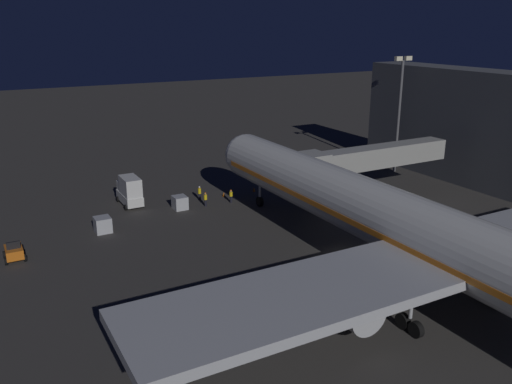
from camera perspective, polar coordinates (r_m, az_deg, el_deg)
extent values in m
plane|color=#383533|center=(51.60, 9.74, -6.91)|extent=(320.00, 320.00, 0.00)
cylinder|color=silver|center=(43.05, 18.02, -4.51)|extent=(5.28, 60.14, 5.28)
sphere|color=silver|center=(66.09, -1.07, 3.96)|extent=(5.18, 5.18, 5.18)
cube|color=orange|center=(43.20, 17.98, -5.00)|extent=(5.34, 57.74, 0.50)
cube|color=black|center=(64.52, -0.42, 4.47)|extent=(2.91, 1.40, 0.90)
cube|color=#B7BABF|center=(42.29, 19.70, -6.45)|extent=(49.19, 7.97, 0.70)
cylinder|color=#B7BABF|center=(49.85, 25.16, -5.91)|extent=(2.93, 5.07, 2.93)
cylinder|color=black|center=(51.21, 22.91, -4.99)|extent=(2.49, 0.15, 2.49)
cylinder|color=#B7BABF|center=(38.39, 9.61, -11.41)|extent=(2.93, 5.07, 2.93)
cylinder|color=black|center=(40.14, 7.35, -9.93)|extent=(2.49, 0.15, 2.49)
cylinder|color=#B7BABF|center=(63.98, 0.41, 0.51)|extent=(0.28, 0.28, 2.37)
cylinder|color=black|center=(64.52, 0.40, -1.01)|extent=(0.45, 1.20, 1.20)
cylinder|color=#B7BABF|center=(45.71, 23.90, -8.30)|extent=(0.28, 0.28, 2.37)
cylinder|color=black|center=(46.81, 23.00, -10.00)|extent=(0.45, 1.20, 1.20)
cylinder|color=black|center=(46.14, 24.26, -10.58)|extent=(0.45, 1.20, 1.20)
cylinder|color=#B7BABF|center=(39.84, 16.31, -11.33)|extent=(0.28, 0.28, 2.37)
cylinder|color=black|center=(41.10, 15.44, -13.16)|extent=(0.45, 1.20, 1.20)
cylinder|color=black|center=(40.33, 16.75, -13.92)|extent=(0.45, 1.20, 1.20)
cube|color=#9E9E99|center=(67.29, 13.01, 3.76)|extent=(19.95, 2.60, 2.50)
cube|color=#9E9E99|center=(61.24, 5.99, 2.77)|extent=(3.20, 3.40, 3.00)
cube|color=black|center=(60.47, 4.90, 2.61)|extent=(0.70, 3.20, 2.70)
cylinder|color=#B7BABF|center=(62.75, 6.65, -0.15)|extent=(0.56, 0.56, 4.36)
cylinder|color=black|center=(63.68, 7.03, -1.69)|extent=(0.25, 0.60, 0.60)
cylinder|color=black|center=(63.02, 6.14, -1.86)|extent=(0.25, 0.60, 0.60)
cylinder|color=#59595E|center=(80.94, 15.00, 7.71)|extent=(0.40, 0.40, 16.23)
cube|color=#F9EFC6|center=(80.64, 15.96, 13.60)|extent=(1.10, 0.50, 0.60)
cube|color=#F9EFC6|center=(79.40, 15.00, 13.62)|extent=(1.10, 0.50, 0.60)
cube|color=orange|center=(54.95, -24.47, -5.85)|extent=(1.50, 2.45, 0.90)
cube|color=black|center=(54.32, -24.54, -5.21)|extent=(1.20, 0.20, 0.70)
cylinder|color=black|center=(55.96, -23.67, -5.83)|extent=(0.24, 0.70, 0.70)
cylinder|color=black|center=(55.89, -25.32, -6.08)|extent=(0.24, 0.70, 0.70)
cylinder|color=black|center=(54.37, -23.47, -6.48)|extent=(0.24, 0.70, 0.70)
cylinder|color=black|center=(54.30, -25.17, -6.74)|extent=(0.24, 0.70, 0.70)
cube|color=silver|center=(66.75, -13.35, -0.59)|extent=(2.00, 5.11, 1.10)
cube|color=silver|center=(65.68, -13.29, 0.62)|extent=(1.90, 3.57, 2.19)
cube|color=silver|center=(68.05, -13.82, 0.70)|extent=(1.80, 1.60, 1.10)
cylinder|color=black|center=(68.83, -12.88, -0.48)|extent=(0.24, 0.70, 0.70)
cylinder|color=black|center=(68.32, -14.58, -0.75)|extent=(0.24, 0.70, 0.70)
cylinder|color=black|center=(65.56, -11.99, -1.33)|extent=(0.24, 0.70, 0.70)
cylinder|color=black|center=(65.03, -13.77, -1.62)|extent=(0.24, 0.70, 0.70)
cube|color=#B7BABF|center=(58.82, -16.08, -3.38)|extent=(1.65, 1.73, 1.64)
cube|color=#B7BABF|center=(64.15, -8.15, -1.13)|extent=(1.56, 1.74, 1.58)
cylinder|color=black|center=(64.81, -5.41, -1.17)|extent=(0.28, 0.28, 0.84)
cylinder|color=yellow|center=(64.58, -5.43, -0.55)|extent=(0.40, 0.40, 0.62)
sphere|color=tan|center=(64.45, -5.44, -0.19)|extent=(0.24, 0.24, 0.24)
sphere|color=orange|center=(64.44, -5.44, -0.15)|extent=(0.23, 0.23, 0.23)
cylinder|color=black|center=(67.19, -6.04, -0.51)|extent=(0.28, 0.28, 0.84)
cylinder|color=yellow|center=(66.96, -6.06, 0.11)|extent=(0.40, 0.40, 0.68)
sphere|color=tan|center=(66.83, -6.08, 0.49)|extent=(0.24, 0.24, 0.24)
sphere|color=white|center=(66.81, -6.08, 0.53)|extent=(0.23, 0.23, 0.23)
cylinder|color=black|center=(65.91, -2.69, -0.79)|extent=(0.28, 0.28, 0.83)
cylinder|color=yellow|center=(65.70, -2.70, -0.22)|extent=(0.40, 0.40, 0.55)
sphere|color=tan|center=(65.58, -2.70, 0.11)|extent=(0.24, 0.24, 0.24)
sphere|color=orange|center=(65.57, -2.70, 0.15)|extent=(0.23, 0.23, 0.23)
cone|color=orange|center=(70.22, -0.22, 0.27)|extent=(0.36, 0.36, 0.55)
cone|color=orange|center=(68.32, -3.46, -0.26)|extent=(0.36, 0.36, 0.55)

